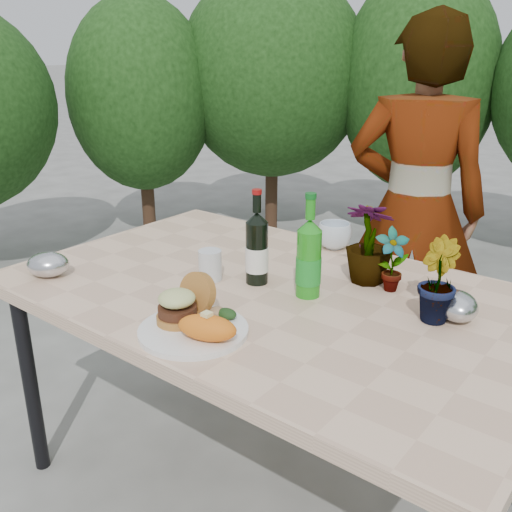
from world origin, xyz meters
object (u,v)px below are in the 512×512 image
Objects in this scene: patio_table at (272,307)px; dinner_plate at (193,331)px; wine_bottle at (257,249)px; person at (415,211)px.

dinner_plate is at bearing -88.60° from patio_table.
wine_bottle is (-0.08, 0.36, 0.10)m from dinner_plate.
wine_bottle is at bearing 63.05° from person.
patio_table is 0.18m from wine_bottle.
patio_table is at bearing 11.55° from wine_bottle.
patio_table is 5.71× the size of dinner_plate.
patio_table is 0.96m from person.
person reaches higher than dinner_plate.
wine_bottle is at bearing 102.48° from dinner_plate.
patio_table is at bearing 91.40° from dinner_plate.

